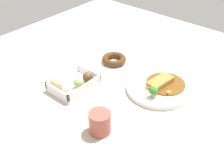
{
  "coord_description": "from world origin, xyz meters",
  "views": [
    {
      "loc": [
        -0.71,
        -0.57,
        0.69
      ],
      "look_at": [
        -0.01,
        0.02,
        0.03
      ],
      "focal_mm": 45.6,
      "sensor_mm": 36.0,
      "label": 1
    }
  ],
  "objects": [
    {
      "name": "curry_plate",
      "position": [
        0.11,
        -0.13,
        0.01
      ],
      "size": [
        0.26,
        0.26,
        0.07
      ],
      "color": "white",
      "rests_on": "ground_plane"
    },
    {
      "name": "ground_plane",
      "position": [
        0.0,
        0.0,
        0.0
      ],
      "size": [
        1.6,
        1.6,
        0.0
      ],
      "primitive_type": "plane",
      "color": "#B2A893"
    },
    {
      "name": "coffee_mug",
      "position": [
        -0.21,
        -0.1,
        0.04
      ],
      "size": [
        0.07,
        0.07,
        0.08
      ],
      "primitive_type": "cylinder",
      "color": "#9E4C42",
      "rests_on": "ground_plane"
    },
    {
      "name": "donut_box",
      "position": [
        -0.1,
        0.15,
        0.02
      ],
      "size": [
        0.18,
        0.13,
        0.05
      ],
      "color": "white",
      "rests_on": "ground_plane"
    },
    {
      "name": "chocolate_ring_donut",
      "position": [
        0.16,
        0.15,
        0.02
      ],
      "size": [
        0.15,
        0.15,
        0.03
      ],
      "color": "white",
      "rests_on": "ground_plane"
    }
  ]
}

